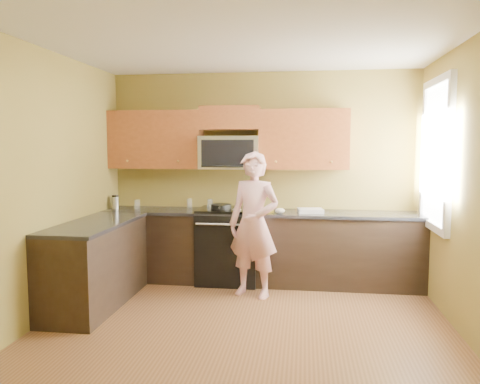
% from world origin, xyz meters
% --- Properties ---
extents(floor, '(4.00, 4.00, 0.00)m').
position_xyz_m(floor, '(0.00, 0.00, 0.00)').
color(floor, brown).
rests_on(floor, ground).
extents(ceiling, '(4.00, 4.00, 0.00)m').
position_xyz_m(ceiling, '(0.00, 0.00, 2.70)').
color(ceiling, white).
rests_on(ceiling, ground).
extents(wall_back, '(4.00, 0.00, 4.00)m').
position_xyz_m(wall_back, '(0.00, 2.00, 1.35)').
color(wall_back, olive).
rests_on(wall_back, ground).
extents(wall_front, '(4.00, 0.00, 4.00)m').
position_xyz_m(wall_front, '(0.00, -2.00, 1.35)').
color(wall_front, olive).
rests_on(wall_front, ground).
extents(wall_left, '(0.00, 4.00, 4.00)m').
position_xyz_m(wall_left, '(-2.00, 0.00, 1.35)').
color(wall_left, olive).
rests_on(wall_left, ground).
extents(wall_right, '(0.00, 4.00, 4.00)m').
position_xyz_m(wall_right, '(2.00, 0.00, 1.35)').
color(wall_right, olive).
rests_on(wall_right, ground).
extents(cabinet_back_run, '(4.00, 0.60, 0.88)m').
position_xyz_m(cabinet_back_run, '(0.00, 1.70, 0.44)').
color(cabinet_back_run, black).
rests_on(cabinet_back_run, floor).
extents(cabinet_left_run, '(0.60, 1.60, 0.88)m').
position_xyz_m(cabinet_left_run, '(-1.70, 0.60, 0.44)').
color(cabinet_left_run, black).
rests_on(cabinet_left_run, floor).
extents(countertop_back, '(4.00, 0.62, 0.04)m').
position_xyz_m(countertop_back, '(0.00, 1.69, 0.90)').
color(countertop_back, black).
rests_on(countertop_back, cabinet_back_run).
extents(countertop_left, '(0.62, 1.60, 0.04)m').
position_xyz_m(countertop_left, '(-1.69, 0.60, 0.90)').
color(countertop_left, black).
rests_on(countertop_left, cabinet_left_run).
extents(stove, '(0.76, 0.65, 0.95)m').
position_xyz_m(stove, '(-0.40, 1.68, 0.47)').
color(stove, black).
rests_on(stove, floor).
extents(microwave, '(0.76, 0.40, 0.42)m').
position_xyz_m(microwave, '(-0.40, 1.80, 1.45)').
color(microwave, silver).
rests_on(microwave, wall_back).
extents(upper_cab_left, '(1.22, 0.33, 0.75)m').
position_xyz_m(upper_cab_left, '(-1.39, 1.83, 1.45)').
color(upper_cab_left, brown).
rests_on(upper_cab_left, wall_back).
extents(upper_cab_right, '(1.12, 0.33, 0.75)m').
position_xyz_m(upper_cab_right, '(0.54, 1.83, 1.45)').
color(upper_cab_right, brown).
rests_on(upper_cab_right, wall_back).
extents(upper_cab_over_mw, '(0.76, 0.33, 0.30)m').
position_xyz_m(upper_cab_over_mw, '(-0.40, 1.83, 2.10)').
color(upper_cab_over_mw, brown).
rests_on(upper_cab_over_mw, wall_back).
extents(window, '(0.06, 1.06, 1.66)m').
position_xyz_m(window, '(1.98, 1.20, 1.65)').
color(window, white).
rests_on(window, wall_right).
extents(woman, '(0.71, 0.58, 1.68)m').
position_xyz_m(woman, '(-0.02, 1.15, 0.84)').
color(woman, '#EC7682').
rests_on(woman, floor).
extents(frying_pan, '(0.28, 0.47, 0.06)m').
position_xyz_m(frying_pan, '(-0.49, 1.64, 0.95)').
color(frying_pan, black).
rests_on(frying_pan, stove).
extents(butter_tub, '(0.14, 0.14, 0.08)m').
position_xyz_m(butter_tub, '(0.13, 1.57, 0.92)').
color(butter_tub, yellow).
rests_on(butter_tub, countertop_back).
extents(toast_slice, '(0.14, 0.14, 0.01)m').
position_xyz_m(toast_slice, '(0.09, 1.69, 0.93)').
color(toast_slice, '#B27F47').
rests_on(toast_slice, countertop_back).
extents(napkin_a, '(0.14, 0.15, 0.06)m').
position_xyz_m(napkin_a, '(-0.27, 1.55, 0.95)').
color(napkin_a, silver).
rests_on(napkin_a, countertop_back).
extents(napkin_b, '(0.16, 0.16, 0.07)m').
position_xyz_m(napkin_b, '(0.26, 1.53, 0.95)').
color(napkin_b, silver).
rests_on(napkin_b, countertop_back).
extents(dish_towel, '(0.33, 0.28, 0.05)m').
position_xyz_m(dish_towel, '(0.63, 1.65, 0.95)').
color(dish_towel, white).
rests_on(dish_towel, countertop_back).
extents(travel_mug, '(0.09, 0.09, 0.18)m').
position_xyz_m(travel_mug, '(-1.90, 1.65, 0.92)').
color(travel_mug, silver).
rests_on(travel_mug, countertop_back).
extents(glass_a, '(0.09, 0.09, 0.12)m').
position_xyz_m(glass_a, '(-1.63, 1.71, 0.98)').
color(glass_a, silver).
rests_on(glass_a, countertop_back).
extents(glass_b, '(0.09, 0.09, 0.12)m').
position_xyz_m(glass_b, '(-0.97, 1.92, 0.98)').
color(glass_b, silver).
rests_on(glass_b, countertop_back).
extents(glass_c, '(0.09, 0.09, 0.12)m').
position_xyz_m(glass_c, '(-0.69, 1.90, 0.98)').
color(glass_c, silver).
rests_on(glass_c, countertop_back).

